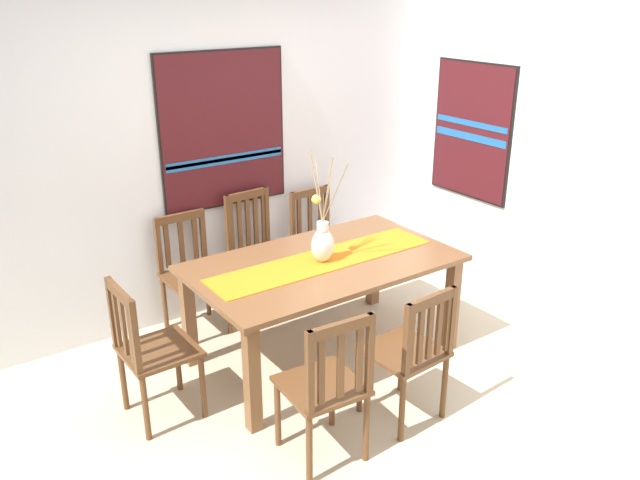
% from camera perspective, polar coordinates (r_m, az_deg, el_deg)
% --- Properties ---
extents(ground_plane, '(6.40, 6.40, 0.03)m').
position_cam_1_polar(ground_plane, '(4.16, 4.20, -15.01)').
color(ground_plane, beige).
extents(wall_back, '(6.40, 0.12, 2.70)m').
position_cam_1_polar(wall_back, '(5.04, -8.92, 8.58)').
color(wall_back, silver).
rests_on(wall_back, ground_plane).
extents(wall_side, '(0.12, 6.40, 2.70)m').
position_cam_1_polar(wall_side, '(4.89, 22.00, 6.86)').
color(wall_side, silver).
rests_on(wall_side, ground_plane).
extents(dining_table, '(1.79, 1.04, 0.74)m').
position_cam_1_polar(dining_table, '(4.38, 0.29, -3.00)').
color(dining_table, brown).
rests_on(dining_table, ground_plane).
extents(table_runner, '(1.64, 0.36, 0.01)m').
position_cam_1_polar(table_runner, '(4.34, 0.29, -1.80)').
color(table_runner, orange).
rests_on(table_runner, dining_table).
extents(centerpiece_vase, '(0.22, 0.33, 0.76)m').
position_cam_1_polar(centerpiece_vase, '(4.27, 0.21, -0.07)').
color(centerpiece_vase, silver).
rests_on(centerpiece_vase, dining_table).
extents(chair_0, '(0.44, 0.44, 0.89)m').
position_cam_1_polar(chair_0, '(5.41, -0.01, -0.07)').
color(chair_0, brown).
rests_on(chair_0, ground_plane).
extents(chair_1, '(0.45, 0.45, 0.97)m').
position_cam_1_polar(chair_1, '(5.12, -5.57, -1.03)').
color(chair_1, brown).
rests_on(chair_1, ground_plane).
extents(chair_2, '(0.45, 0.45, 0.89)m').
position_cam_1_polar(chair_2, '(3.85, 8.08, -9.68)').
color(chair_2, brown).
rests_on(chair_2, ground_plane).
extents(chair_3, '(0.45, 0.45, 0.92)m').
position_cam_1_polar(chair_3, '(3.52, 0.59, -12.76)').
color(chair_3, brown).
rests_on(chair_3, ground_plane).
extents(chair_4, '(0.42, 0.42, 0.89)m').
position_cam_1_polar(chair_4, '(4.92, -11.35, -2.80)').
color(chair_4, brown).
rests_on(chair_4, ground_plane).
extents(chair_5, '(0.43, 0.43, 0.91)m').
position_cam_1_polar(chair_5, '(3.97, -14.82, -9.33)').
color(chair_5, brown).
rests_on(chair_5, ground_plane).
extents(painting_on_back_wall, '(1.03, 0.05, 1.18)m').
position_cam_1_polar(painting_on_back_wall, '(4.96, -8.55, 9.58)').
color(painting_on_back_wall, black).
extents(painting_on_side_wall, '(0.05, 0.80, 1.09)m').
position_cam_1_polar(painting_on_side_wall, '(5.38, 13.33, 9.38)').
color(painting_on_side_wall, black).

